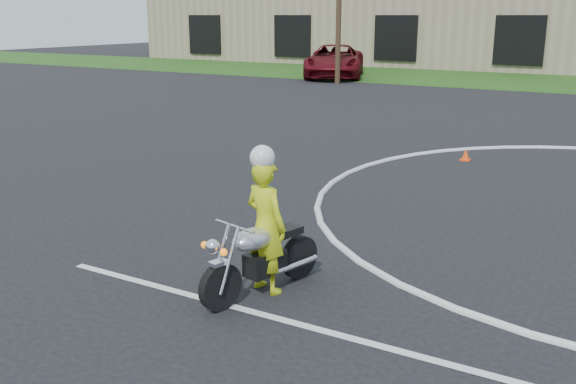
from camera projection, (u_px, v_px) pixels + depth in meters
The scene contains 4 objects.
primary_motorcycle at pixel (260, 257), 8.23m from camera, with size 0.86×1.97×1.05m.
rider_primary_grp at pixel (266, 222), 8.22m from camera, with size 0.73×0.57×1.95m.
pickup_grp at pixel (335, 61), 36.95m from camera, with size 5.36×7.37×1.86m.
warehouse at pixel (410, 6), 50.16m from camera, with size 41.00×17.00×8.30m.
Camera 1 is at (-0.02, -9.97, 3.51)m, focal length 40.00 mm.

